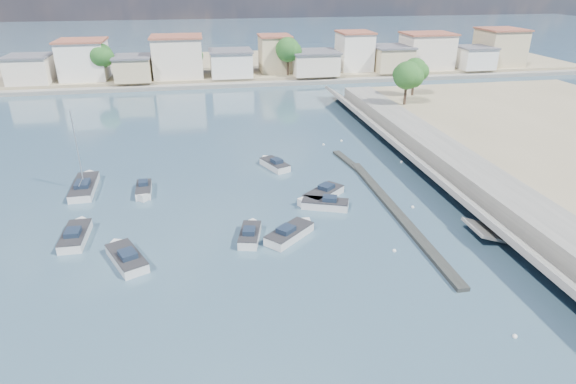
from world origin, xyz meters
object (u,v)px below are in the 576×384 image
object	(u,v)px
motorboat_f	(274,164)
motorboat_g	(144,191)
motorboat_c	(323,204)
motorboat_d	(322,195)
sailboat	(85,186)
motorboat_h	(291,233)
motorboat_b	(250,234)
motorboat_a	(126,257)
motorboat_e	(76,235)

from	to	relation	value
motorboat_f	motorboat_g	bearing A→B (deg)	-160.67
motorboat_c	motorboat_d	world-z (taller)	same
motorboat_c	sailboat	world-z (taller)	sailboat
motorboat_d	motorboat_f	bearing A→B (deg)	110.37
motorboat_g	motorboat_h	xyz separation A→B (m)	(13.67, -11.77, -0.00)
motorboat_b	motorboat_g	xyz separation A→B (m)	(-10.07, 11.35, 0.00)
motorboat_a	sailboat	world-z (taller)	sailboat
motorboat_h	motorboat_a	bearing A→B (deg)	-173.75
motorboat_f	motorboat_g	distance (m)	15.64
motorboat_c	motorboat_a	bearing A→B (deg)	-159.72
sailboat	motorboat_g	bearing A→B (deg)	-21.20
motorboat_g	motorboat_b	bearing A→B (deg)	-48.44
motorboat_b	motorboat_h	world-z (taller)	same
motorboat_a	motorboat_c	xyz separation A→B (m)	(18.15, 6.71, 0.00)
sailboat	motorboat_e	bearing A→B (deg)	-83.07
motorboat_f	motorboat_a	bearing A→B (deg)	-129.17
motorboat_e	motorboat_f	distance (m)	24.16
motorboat_d	motorboat_e	world-z (taller)	same
motorboat_d	sailboat	bearing A→B (deg)	164.34
motorboat_h	sailboat	size ratio (longest dim) A/B	0.55
motorboat_d	motorboat_f	world-z (taller)	same
motorboat_b	motorboat_f	distance (m)	17.18
motorboat_d	motorboat_b	bearing A→B (deg)	-140.13
motorboat_e	motorboat_c	bearing A→B (deg)	5.23
motorboat_b	sailboat	size ratio (longest dim) A/B	0.51
motorboat_b	sailboat	world-z (taller)	sailboat
motorboat_a	motorboat_d	world-z (taller)	same
motorboat_a	motorboat_f	world-z (taller)	same
motorboat_a	motorboat_d	size ratio (longest dim) A/B	1.10
motorboat_f	motorboat_b	bearing A→B (deg)	-105.84
motorboat_g	motorboat_h	distance (m)	18.04
motorboat_e	sailboat	size ratio (longest dim) A/B	0.62
motorboat_a	motorboat_g	world-z (taller)	same
motorboat_a	motorboat_c	distance (m)	19.35
motorboat_f	motorboat_d	bearing A→B (deg)	-69.63
motorboat_g	motorboat_h	world-z (taller)	same
motorboat_b	sailboat	bearing A→B (deg)	139.95
motorboat_e	motorboat_g	distance (m)	10.03
sailboat	motorboat_b	bearing A→B (deg)	-40.05
motorboat_g	motorboat_c	bearing A→B (deg)	-20.24
motorboat_d	motorboat_f	size ratio (longest dim) A/B	1.02
motorboat_e	motorboat_f	size ratio (longest dim) A/B	1.14
motorboat_a	motorboat_g	bearing A→B (deg)	88.74
motorboat_f	motorboat_c	bearing A→B (deg)	-75.22
motorboat_c	motorboat_g	xyz separation A→B (m)	(-17.86, 6.59, 0.00)
motorboat_a	sailboat	size ratio (longest dim) A/B	0.61
motorboat_c	motorboat_h	distance (m)	6.66
sailboat	motorboat_c	bearing A→B (deg)	-20.50
motorboat_b	motorboat_e	world-z (taller)	same
motorboat_a	motorboat_d	bearing A→B (deg)	25.40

